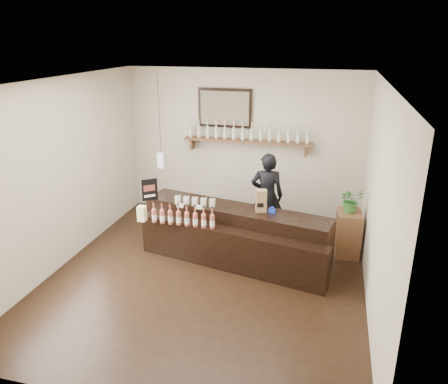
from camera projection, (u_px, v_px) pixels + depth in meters
ground at (207, 275)px, 6.46m from camera, size 5.00×5.00×0.00m
room_shell at (205, 165)px, 5.88m from camera, size 5.00×5.00×5.00m
back_wall_decor at (235, 127)px, 8.06m from camera, size 2.66×0.96×1.69m
counter at (233, 236)px, 6.80m from camera, size 3.05×1.42×0.98m
promo_sign at (150, 190)px, 7.00m from camera, size 0.21×0.17×0.36m
paper_bag at (261, 201)px, 6.54m from camera, size 0.18×0.16×0.34m
tape_dispenser at (272, 210)px, 6.54m from camera, size 0.13×0.08×0.10m
side_cabinet at (348, 233)px, 6.98m from camera, size 0.40×0.53×0.74m
potted_plant at (351, 200)px, 6.79m from camera, size 0.46×0.44×0.40m
shopkeeper at (267, 191)px, 7.43m from camera, size 0.67×0.49×1.71m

